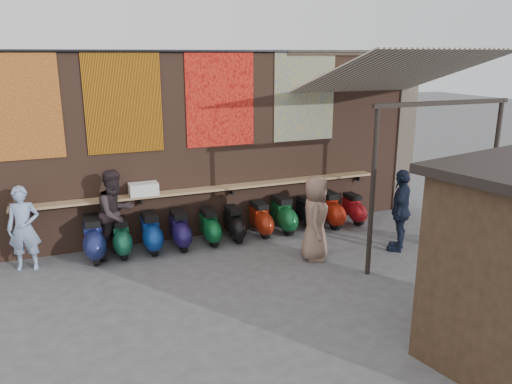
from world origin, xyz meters
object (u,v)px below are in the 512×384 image
shelf_box (144,189)px  diner_right (116,214)px  scooter_stool_8 (308,213)px  scooter_stool_4 (210,227)px  diner_left (24,228)px  scooter_stool_0 (93,239)px  shopper_navy (401,210)px  shopper_grey (501,222)px  scooter_stool_9 (330,210)px  scooter_stool_3 (180,230)px  shopper_tan (315,218)px  scooter_stool_5 (234,224)px  scooter_stool_1 (121,238)px  scooter_stool_7 (283,215)px  scooter_stool_6 (261,219)px  scooter_stool_2 (151,233)px  scooter_stool_10 (353,209)px

shelf_box → diner_right: size_ratio=0.33×
shelf_box → scooter_stool_8: 3.79m
scooter_stool_4 → diner_left: 3.61m
scooter_stool_0 → scooter_stool_4: (2.37, 0.00, -0.06)m
diner_left → shopper_navy: (7.09, -1.83, 0.05)m
scooter_stool_4 → shopper_grey: size_ratio=0.50×
scooter_stool_0 → scooter_stool_9: scooter_stool_0 is taller
shopper_grey → scooter_stool_3: bearing=-19.2°
scooter_stool_0 → shopper_grey: (7.42, -2.93, 0.34)m
diner_left → diner_right: 1.67m
shelf_box → shopper_navy: 5.28m
diner_left → shopper_tan: size_ratio=0.96×
scooter_stool_5 → diner_left: 4.15m
scooter_stool_1 → scooter_stool_7: (3.59, 0.03, 0.03)m
scooter_stool_5 → shopper_grey: 5.38m
scooter_stool_5 → shopper_tan: size_ratio=0.45×
scooter_stool_1 → diner_right: (-0.06, 0.01, 0.52)m
scooter_stool_4 → shopper_tan: size_ratio=0.46×
scooter_stool_6 → scooter_stool_8: 1.19m
scooter_stool_3 → diner_left: bearing=179.5°
scooter_stool_0 → scooter_stool_5: bearing=0.0°
scooter_stool_5 → scooter_stool_8: (1.83, 0.06, 0.00)m
scooter_stool_2 → scooter_stool_5: bearing=-0.3°
scooter_stool_7 → scooter_stool_5: bearing=-177.9°
scooter_stool_8 → shopper_tan: 1.85m
shopper_tan → scooter_stool_2: bearing=92.2°
shelf_box → scooter_stool_6: (2.48, -0.29, -0.88)m
scooter_stool_8 → shopper_navy: size_ratio=0.45×
scooter_stool_4 → shopper_grey: (5.05, -2.93, 0.40)m
scooter_stool_5 → diner_left: size_ratio=0.47×
shelf_box → diner_left: bearing=-172.5°
diner_left → scooter_stool_1: bearing=10.7°
scooter_stool_4 → diner_right: bearing=179.5°
scooter_stool_8 → diner_left: (-5.96, -0.04, 0.44)m
scooter_stool_0 → scooter_stool_1: 0.53m
scooter_stool_1 → scooter_stool_7: bearing=0.5°
scooter_stool_1 → shopper_grey: size_ratio=0.51×
shopper_tan → diner_left: bearing=103.7°
scooter_stool_1 → scooter_stool_0: bearing=-178.5°
scooter_stool_1 → scooter_stool_5: scooter_stool_1 is taller
scooter_stool_8 → scooter_stool_9: scooter_stool_9 is taller
scooter_stool_3 → scooter_stool_4: 0.66m
shelf_box → scooter_stool_9: shelf_box is taller
scooter_stool_7 → scooter_stool_1: bearing=-179.5°
scooter_stool_3 → diner_right: size_ratio=0.46×
scooter_stool_10 → shopper_navy: size_ratio=0.43×
scooter_stool_2 → scooter_stool_6: 2.44m
scooter_stool_7 → scooter_stool_9: 1.17m
scooter_stool_6 → scooter_stool_10: size_ratio=1.08×
scooter_stool_2 → scooter_stool_9: scooter_stool_9 is taller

